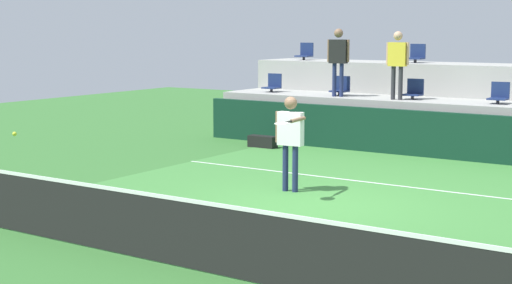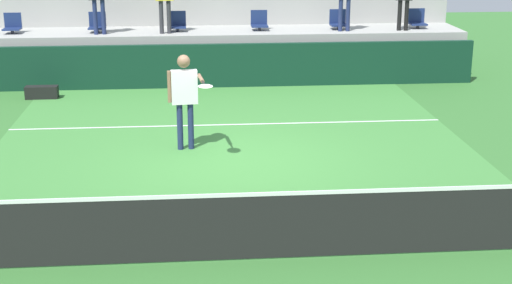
{
  "view_description": "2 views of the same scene",
  "coord_description": "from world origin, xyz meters",
  "px_view_note": "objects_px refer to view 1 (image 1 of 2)",
  "views": [
    {
      "loc": [
        6.49,
        -11.42,
        3.02
      ],
      "look_at": [
        -0.4,
        -1.08,
        1.21
      ],
      "focal_mm": 54.36,
      "sensor_mm": 36.0,
      "label": 1
    },
    {
      "loc": [
        -0.7,
        -12.75,
        4.27
      ],
      "look_at": [
        0.22,
        -1.91,
        0.94
      ],
      "focal_mm": 52.81,
      "sensor_mm": 36.0,
      "label": 2
    }
  ],
  "objects_px": {
    "spectator_leaning_on_rail": "(338,55)",
    "spectator_in_grey": "(397,58)",
    "stadium_chair_upper_far_left": "(305,53)",
    "tennis_ball": "(15,134)",
    "stadium_chair_lower_left": "(341,87)",
    "stadium_chair_lower_mid_left": "(414,91)",
    "stadium_chair_upper_left": "(416,55)",
    "tennis_player": "(290,133)",
    "stadium_chair_lower_mid_right": "(499,95)",
    "stadium_chair_lower_far_left": "(273,84)",
    "equipment_bag": "(263,142)"
  },
  "relations": [
    {
      "from": "equipment_bag",
      "to": "stadium_chair_upper_left",
      "type": "bearing_deg",
      "value": 56.96
    },
    {
      "from": "spectator_leaning_on_rail",
      "to": "tennis_ball",
      "type": "bearing_deg",
      "value": -91.52
    },
    {
      "from": "stadium_chair_upper_left",
      "to": "stadium_chair_lower_far_left",
      "type": "bearing_deg",
      "value": -153.28
    },
    {
      "from": "stadium_chair_lower_far_left",
      "to": "spectator_in_grey",
      "type": "height_order",
      "value": "spectator_in_grey"
    },
    {
      "from": "spectator_leaning_on_rail",
      "to": "equipment_bag",
      "type": "relative_size",
      "value": 2.36
    },
    {
      "from": "stadium_chair_lower_left",
      "to": "tennis_player",
      "type": "relative_size",
      "value": 0.29
    },
    {
      "from": "stadium_chair_lower_far_left",
      "to": "spectator_leaning_on_rail",
      "type": "height_order",
      "value": "spectator_leaning_on_rail"
    },
    {
      "from": "stadium_chair_lower_mid_left",
      "to": "spectator_leaning_on_rail",
      "type": "height_order",
      "value": "spectator_leaning_on_rail"
    },
    {
      "from": "stadium_chair_lower_mid_left",
      "to": "stadium_chair_lower_far_left",
      "type": "bearing_deg",
      "value": 180.0
    },
    {
      "from": "tennis_player",
      "to": "spectator_in_grey",
      "type": "distance_m",
      "value": 6.22
    },
    {
      "from": "spectator_in_grey",
      "to": "stadium_chair_upper_left",
      "type": "bearing_deg",
      "value": 99.87
    },
    {
      "from": "stadium_chair_upper_left",
      "to": "spectator_in_grey",
      "type": "distance_m",
      "value": 2.22
    },
    {
      "from": "stadium_chair_lower_left",
      "to": "spectator_leaning_on_rail",
      "type": "xyz_separation_m",
      "value": [
        0.11,
        -0.38,
        0.88
      ]
    },
    {
      "from": "stadium_chair_upper_far_left",
      "to": "stadium_chair_upper_left",
      "type": "bearing_deg",
      "value": 0.0
    },
    {
      "from": "stadium_chair_lower_mid_left",
      "to": "stadium_chair_upper_left",
      "type": "xyz_separation_m",
      "value": [
        -0.69,
        1.8,
        0.85
      ]
    },
    {
      "from": "stadium_chair_lower_mid_left",
      "to": "stadium_chair_lower_left",
      "type": "bearing_deg",
      "value": 180.0
    },
    {
      "from": "stadium_chair_lower_mid_left",
      "to": "spectator_in_grey",
      "type": "bearing_deg",
      "value": -128.76
    },
    {
      "from": "stadium_chair_lower_left",
      "to": "stadium_chair_upper_left",
      "type": "height_order",
      "value": "stadium_chair_upper_left"
    },
    {
      "from": "stadium_chair_upper_left",
      "to": "spectator_leaning_on_rail",
      "type": "height_order",
      "value": "spectator_leaning_on_rail"
    },
    {
      "from": "stadium_chair_upper_far_left",
      "to": "stadium_chair_upper_left",
      "type": "distance_m",
      "value": 3.56
    },
    {
      "from": "stadium_chair_lower_left",
      "to": "stadium_chair_lower_far_left",
      "type": "bearing_deg",
      "value": 180.0
    },
    {
      "from": "spectator_leaning_on_rail",
      "to": "spectator_in_grey",
      "type": "bearing_deg",
      "value": 0.0
    },
    {
      "from": "stadium_chair_upper_far_left",
      "to": "spectator_leaning_on_rail",
      "type": "height_order",
      "value": "spectator_leaning_on_rail"
    },
    {
      "from": "spectator_leaning_on_rail",
      "to": "equipment_bag",
      "type": "bearing_deg",
      "value": -125.82
    },
    {
      "from": "tennis_player",
      "to": "stadium_chair_lower_mid_left",
      "type": "bearing_deg",
      "value": 91.95
    },
    {
      "from": "stadium_chair_lower_left",
      "to": "stadium_chair_lower_mid_left",
      "type": "relative_size",
      "value": 1.0
    },
    {
      "from": "stadium_chair_lower_mid_right",
      "to": "tennis_ball",
      "type": "bearing_deg",
      "value": -112.4
    },
    {
      "from": "stadium_chair_lower_mid_right",
      "to": "equipment_bag",
      "type": "xyz_separation_m",
      "value": [
        -5.4,
        -2.12,
        -1.31
      ]
    },
    {
      "from": "stadium_chair_lower_left",
      "to": "stadium_chair_lower_mid_right",
      "type": "bearing_deg",
      "value": 0.0
    },
    {
      "from": "tennis_player",
      "to": "equipment_bag",
      "type": "relative_size",
      "value": 2.36
    },
    {
      "from": "stadium_chair_lower_far_left",
      "to": "spectator_leaning_on_rail",
      "type": "relative_size",
      "value": 0.29
    },
    {
      "from": "stadium_chair_lower_mid_left",
      "to": "tennis_player",
      "type": "bearing_deg",
      "value": -88.05
    },
    {
      "from": "stadium_chair_upper_left",
      "to": "spectator_leaning_on_rail",
      "type": "distance_m",
      "value": 2.54
    },
    {
      "from": "stadium_chair_lower_mid_left",
      "to": "equipment_bag",
      "type": "height_order",
      "value": "stadium_chair_lower_mid_left"
    },
    {
      "from": "stadium_chair_lower_mid_left",
      "to": "stadium_chair_lower_mid_right",
      "type": "relative_size",
      "value": 1.0
    },
    {
      "from": "stadium_chair_lower_mid_right",
      "to": "stadium_chair_lower_left",
      "type": "bearing_deg",
      "value": 180.0
    },
    {
      "from": "stadium_chair_lower_far_left",
      "to": "stadium_chair_upper_far_left",
      "type": "bearing_deg",
      "value": 89.65
    },
    {
      "from": "stadium_chair_lower_left",
      "to": "spectator_leaning_on_rail",
      "type": "distance_m",
      "value": 0.96
    },
    {
      "from": "stadium_chair_upper_far_left",
      "to": "tennis_ball",
      "type": "height_order",
      "value": "stadium_chair_upper_far_left"
    },
    {
      "from": "stadium_chair_lower_left",
      "to": "spectator_in_grey",
      "type": "bearing_deg",
      "value": -12.14
    },
    {
      "from": "stadium_chair_lower_left",
      "to": "equipment_bag",
      "type": "relative_size",
      "value": 0.68
    },
    {
      "from": "stadium_chair_lower_mid_right",
      "to": "stadium_chair_upper_left",
      "type": "distance_m",
      "value": 3.48
    },
    {
      "from": "spectator_leaning_on_rail",
      "to": "spectator_in_grey",
      "type": "relative_size",
      "value": 1.04
    },
    {
      "from": "spectator_in_grey",
      "to": "equipment_bag",
      "type": "xyz_separation_m",
      "value": [
        -2.93,
        -1.73,
        -2.14
      ]
    },
    {
      "from": "spectator_leaning_on_rail",
      "to": "equipment_bag",
      "type": "distance_m",
      "value": 3.06
    },
    {
      "from": "spectator_leaning_on_rail",
      "to": "stadium_chair_upper_left",
      "type": "bearing_deg",
      "value": 59.3
    },
    {
      "from": "stadium_chair_lower_far_left",
      "to": "stadium_chair_lower_mid_right",
      "type": "distance_m",
      "value": 6.43
    },
    {
      "from": "stadium_chair_upper_far_left",
      "to": "equipment_bag",
      "type": "relative_size",
      "value": 0.68
    },
    {
      "from": "stadium_chair_lower_mid_left",
      "to": "stadium_chair_upper_far_left",
      "type": "relative_size",
      "value": 1.0
    },
    {
      "from": "stadium_chair_lower_mid_left",
      "to": "tennis_ball",
      "type": "relative_size",
      "value": 7.65
    }
  ]
}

